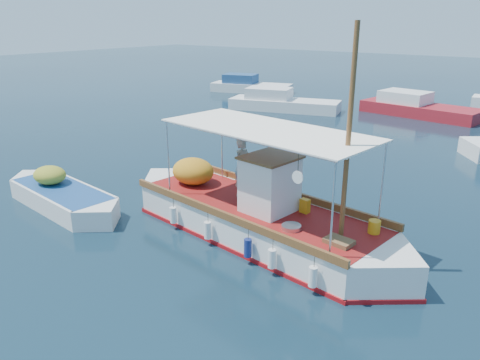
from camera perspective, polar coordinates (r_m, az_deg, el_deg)
The scene contains 6 objects.
ground at distance 14.64m, azimuth 3.48°, elevation -7.31°, with size 160.00×160.00×0.00m, color black.
fishing_caique at distance 14.77m, azimuth 1.74°, elevation -4.51°, with size 10.88×4.07×6.70m.
dinghy at distance 18.22m, azimuth -20.90°, elevation -2.02°, with size 6.35×2.30×1.56m.
bg_boat_nw at distance 35.35m, azimuth 5.03°, elevation 9.29°, with size 8.39×4.50×1.80m.
bg_boat_n at distance 35.45m, azimuth 20.74°, elevation 8.16°, with size 8.32×3.98×1.80m.
bg_boat_far_w at distance 44.04m, azimuth 1.13°, elevation 11.31°, with size 7.69×4.25×1.80m.
Camera 1 is at (7.02, -11.08, 6.53)m, focal length 35.00 mm.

